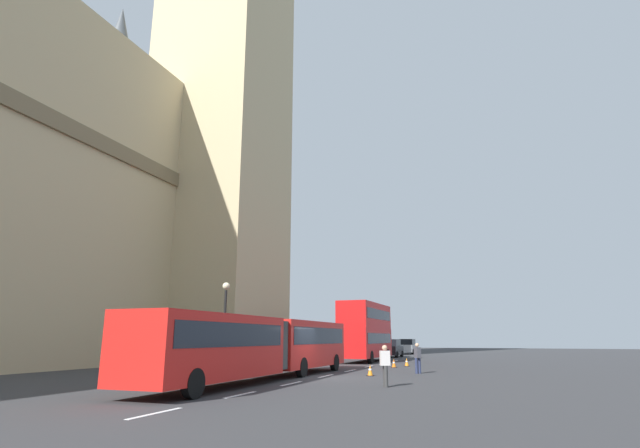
# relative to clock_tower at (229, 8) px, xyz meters

# --- Properties ---
(ground_plane) EXTENTS (160.00, 160.00, 0.00)m
(ground_plane) POSITION_rel_clock_tower_xyz_m (-14.85, -15.98, -37.04)
(ground_plane) COLOR #333335
(lane_centre_marking) EXTENTS (34.40, 0.16, 0.01)m
(lane_centre_marking) POSITION_rel_clock_tower_xyz_m (-11.53, -15.98, -37.03)
(lane_centre_marking) COLOR silver
(lane_centre_marking) RESTS_ON ground_plane
(clock_tower) EXTENTS (12.41, 12.41, 70.43)m
(clock_tower) POSITION_rel_clock_tower_xyz_m (0.00, 0.00, 0.00)
(clock_tower) COLOR #C6B284
(clock_tower) RESTS_ON ground_plane
(articulated_bus) EXTENTS (18.27, 2.54, 2.90)m
(articulated_bus) POSITION_rel_clock_tower_xyz_m (-17.28, -13.99, -35.29)
(articulated_bus) COLOR red
(articulated_bus) RESTS_ON ground_plane
(double_decker_bus) EXTENTS (9.42, 2.54, 4.90)m
(double_decker_bus) POSITION_rel_clock_tower_xyz_m (2.33, -13.99, -34.33)
(double_decker_bus) COLOR red
(double_decker_bus) RESTS_ON ground_plane
(sedan_lead) EXTENTS (4.40, 1.86, 1.85)m
(sedan_lead) POSITION_rel_clock_tower_xyz_m (12.99, -13.95, -36.12)
(sedan_lead) COLOR black
(sedan_lead) RESTS_ON ground_plane
(sedan_trailing) EXTENTS (4.40, 1.86, 1.85)m
(sedan_trailing) POSITION_rel_clock_tower_xyz_m (23.84, -13.81, -36.12)
(sedan_trailing) COLOR #B7B7BC
(sedan_trailing) RESTS_ON ground_plane
(traffic_cone_west) EXTENTS (0.36, 0.36, 0.58)m
(traffic_cone_west) POSITION_rel_clock_tower_xyz_m (-12.91, -18.18, -36.75)
(traffic_cone_west) COLOR black
(traffic_cone_west) RESTS_ON ground_plane
(traffic_cone_middle) EXTENTS (0.36, 0.36, 0.58)m
(traffic_cone_middle) POSITION_rel_clock_tower_xyz_m (-5.17, -17.90, -36.75)
(traffic_cone_middle) COLOR black
(traffic_cone_middle) RESTS_ON ground_plane
(traffic_cone_east) EXTENTS (0.36, 0.36, 0.58)m
(traffic_cone_east) POSITION_rel_clock_tower_xyz_m (-3.26, -18.44, -36.75)
(traffic_cone_east) COLOR black
(traffic_cone_east) RESTS_ON ground_plane
(street_lamp) EXTENTS (0.44, 0.44, 5.27)m
(street_lamp) POSITION_rel_clock_tower_xyz_m (-13.59, -9.48, -33.98)
(street_lamp) COLOR black
(street_lamp) RESTS_ON ground_plane
(pedestrian_near_cones) EXTENTS (0.39, 0.46, 1.69)m
(pedestrian_near_cones) POSITION_rel_clock_tower_xyz_m (-18.53, -20.27, -36.12)
(pedestrian_near_cones) COLOR #333333
(pedestrian_near_cones) RESTS_ON ground_plane
(pedestrian_by_kerb) EXTENTS (0.46, 0.44, 1.69)m
(pedestrian_by_kerb) POSITION_rel_clock_tower_xyz_m (-10.25, -20.33, -36.12)
(pedestrian_by_kerb) COLOR #262D4C
(pedestrian_by_kerb) RESTS_ON ground_plane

